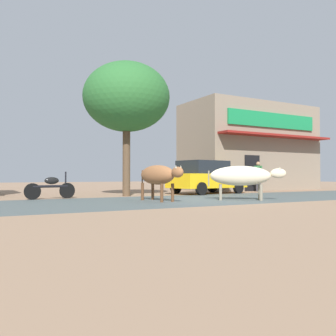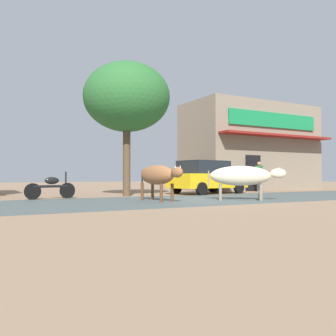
{
  "view_description": "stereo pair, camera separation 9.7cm",
  "coord_description": "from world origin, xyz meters",
  "views": [
    {
      "loc": [
        -7.56,
        -11.53,
        0.9
      ],
      "look_at": [
        -0.53,
        1.22,
        1.21
      ],
      "focal_mm": 38.79,
      "sensor_mm": 36.0,
      "label": 1
    },
    {
      "loc": [
        -7.47,
        -11.58,
        0.9
      ],
      "look_at": [
        -0.53,
        1.22,
        1.21
      ],
      "focal_mm": 38.79,
      "sensor_mm": 36.0,
      "label": 2
    }
  ],
  "objects": [
    {
      "name": "roadside_tree",
      "position": [
        -1.48,
        3.29,
        4.35
      ],
      "size": [
        3.81,
        3.81,
        5.89
      ],
      "color": "brown",
      "rests_on": "ground"
    },
    {
      "name": "asphalt_road",
      "position": [
        0.0,
        0.0,
        0.0
      ],
      "size": [
        72.0,
        5.56,
        0.0
      ],
      "primitive_type": "cube",
      "color": "#4F5A5A",
      "rests_on": "ground"
    },
    {
      "name": "cow_near_brown",
      "position": [
        -1.68,
        -0.14,
        0.91
      ],
      "size": [
        0.82,
        2.59,
        1.27
      ],
      "color": "#9B623B",
      "rests_on": "ground"
    },
    {
      "name": "parked_hatchback_car",
      "position": [
        2.86,
        3.44,
        0.84
      ],
      "size": [
        4.21,
        2.51,
        1.64
      ],
      "color": "yellow",
      "rests_on": "ground"
    },
    {
      "name": "ground",
      "position": [
        0.0,
        0.0,
        0.0
      ],
      "size": [
        80.0,
        80.0,
        0.0
      ],
      "primitive_type": "plane",
      "color": "#9A785C"
    },
    {
      "name": "cow_far_dark",
      "position": [
        1.31,
        -1.11,
        0.89
      ],
      "size": [
        2.5,
        2.06,
        1.26
      ],
      "color": "beige",
      "rests_on": "ground"
    },
    {
      "name": "pedestrian_by_shop",
      "position": [
        6.88,
        4.03,
        1.0
      ],
      "size": [
        0.46,
        0.61,
        1.7
      ],
      "color": "#3F3F47",
      "rests_on": "ground"
    },
    {
      "name": "parked_motorcycle",
      "position": [
        -4.76,
        2.89,
        0.47
      ],
      "size": [
        1.96,
        0.37,
        1.06
      ],
      "color": "black",
      "rests_on": "ground"
    },
    {
      "name": "storefront_right_club",
      "position": [
        8.66,
        6.8,
        2.74
      ],
      "size": [
        8.63,
        5.14,
        5.48
      ],
      "color": "gray",
      "rests_on": "ground"
    }
  ]
}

